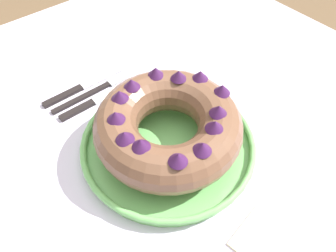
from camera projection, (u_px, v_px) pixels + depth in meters
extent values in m
cube|color=silver|center=(168.00, 144.00, 0.67)|extent=(1.23, 1.21, 0.03)
cylinder|color=brown|center=(183.00, 58.00, 1.45)|extent=(0.06, 0.06, 0.71)
cylinder|color=#6BB760|center=(168.00, 147.00, 0.64)|extent=(0.32, 0.32, 0.01)
torus|color=#6BB760|center=(168.00, 142.00, 0.63)|extent=(0.33, 0.33, 0.01)
torus|color=brown|center=(168.00, 126.00, 0.59)|extent=(0.27, 0.27, 0.08)
cone|color=#3D1947|center=(178.00, 158.00, 0.49)|extent=(0.03, 0.03, 0.02)
cone|color=#3D1947|center=(202.00, 147.00, 0.50)|extent=(0.04, 0.04, 0.02)
cone|color=#3D1947|center=(215.00, 125.00, 0.53)|extent=(0.04, 0.04, 0.02)
cone|color=#3D1947|center=(219.00, 110.00, 0.55)|extent=(0.04, 0.04, 0.02)
cone|color=#3D1947|center=(222.00, 89.00, 0.58)|extent=(0.04, 0.04, 0.02)
cone|color=#3D1947|center=(200.00, 75.00, 0.61)|extent=(0.04, 0.04, 0.02)
cone|color=#3D1947|center=(179.00, 75.00, 0.61)|extent=(0.04, 0.04, 0.02)
cone|color=#3D1947|center=(156.00, 71.00, 0.61)|extent=(0.04, 0.04, 0.02)
cone|color=#3D1947|center=(132.00, 83.00, 0.59)|extent=(0.04, 0.04, 0.02)
cone|color=#3D1947|center=(119.00, 95.00, 0.57)|extent=(0.04, 0.04, 0.02)
cone|color=#3D1947|center=(116.00, 116.00, 0.54)|extent=(0.04, 0.04, 0.02)
cone|color=#3D1947|center=(125.00, 136.00, 0.51)|extent=(0.03, 0.03, 0.02)
cone|color=#3D1947|center=(141.00, 144.00, 0.50)|extent=(0.04, 0.04, 0.02)
cube|color=black|center=(82.00, 98.00, 0.73)|extent=(0.01, 0.15, 0.01)
cube|color=silver|center=(119.00, 79.00, 0.77)|extent=(0.02, 0.06, 0.01)
cube|color=black|center=(63.00, 96.00, 0.73)|extent=(0.02, 0.10, 0.01)
cube|color=silver|center=(103.00, 76.00, 0.78)|extent=(0.02, 0.12, 0.00)
cube|color=black|center=(77.00, 110.00, 0.71)|extent=(0.02, 0.08, 0.01)
cube|color=silver|center=(113.00, 92.00, 0.74)|extent=(0.02, 0.10, 0.00)
cube|color=beige|center=(277.00, 250.00, 0.51)|extent=(0.14, 0.11, 0.00)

